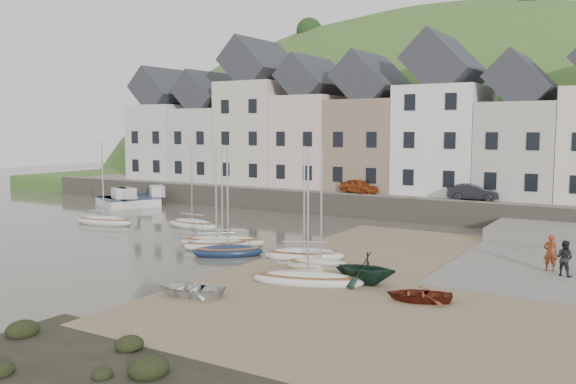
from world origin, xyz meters
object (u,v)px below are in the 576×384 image
Objects in this scene: car_left at (359,186)px; car_right at (472,192)px; rowboat_white at (191,289)px; person_dark at (564,258)px; rowboat_red at (419,294)px; person_red at (550,253)px; sailboat_0 at (104,221)px; rowboat_green at (365,268)px.

car_left is 0.95× the size of car_right.
rowboat_white is 1.66× the size of person_dark.
car_left is at bearing -169.71° from rowboat_red.
person_red is 0.50× the size of car_left.
sailboat_0 is 2.23× the size of rowboat_green.
rowboat_red is 0.73× the size of car_left.
car_left is (13.36, 15.55, 1.95)m from sailboat_0.
sailboat_0 is 24.32m from rowboat_green.
car_left is (-13.17, 22.97, 1.88)m from rowboat_red.
sailboat_0 is at bearing -140.35° from rowboat_white.
car_right is at bearing -80.28° from person_red.
car_right is (-7.56, 14.86, 1.20)m from person_red.
rowboat_white is 17.32m from person_red.
rowboat_white is 17.31m from person_dark.
sailboat_0 reaches higher than car_left.
sailboat_0 is at bearing -125.16° from rowboat_red.
car_left is 9.39m from car_right.
rowboat_red is at bearing 75.34° from person_dark.
sailboat_0 is 30.34m from person_red.
car_left is at bearing 70.54° from car_right.
sailboat_0 reaches higher than rowboat_green.
car_right reaches higher than person_dark.
rowboat_white is 0.79× the size of car_left.
rowboat_green reaches higher than rowboat_red.
sailboat_0 is 2.43× the size of rowboat_red.
person_dark is at bearing 115.45° from person_red.
person_red reaches higher than person_dark.
person_dark is 0.45× the size of car_right.
sailboat_0 is 27.63m from car_right.
sailboat_0 is at bearing -110.92° from rowboat_green.
sailboat_0 is 27.55m from rowboat_red.
rowboat_green is at bearing 27.81° from person_red.
rowboat_green is at bearing -133.43° from rowboat_red.
car_left is (-10.18, 21.65, 1.41)m from rowboat_green.
person_red is at bearing 135.47° from rowboat_red.
person_red is 1.06m from person_dark.
person_dark is (4.50, 7.34, 0.64)m from rowboat_red.
rowboat_white is at bearing -83.43° from rowboat_red.
person_red is (6.78, 6.79, 0.21)m from rowboat_green.
person_dark is (12.94, 11.48, 0.62)m from rowboat_white.
rowboat_green is 21.71m from car_right.
rowboat_white is 7.73m from rowboat_green.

